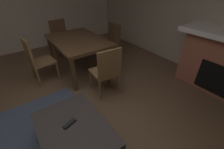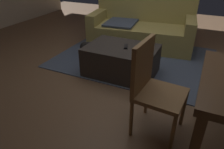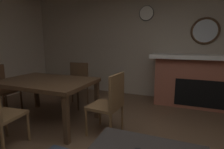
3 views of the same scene
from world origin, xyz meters
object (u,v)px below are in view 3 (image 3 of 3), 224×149
(fireplace, at_px, (202,81))
(dining_chair_east, at_px, (0,86))
(round_wall_mirror, at_px, (205,31))
(dining_chair_west, at_px, (110,101))
(dining_chair_south, at_px, (77,82))
(dining_table, at_px, (47,84))
(wall_clock, at_px, (146,13))

(fireplace, distance_m, dining_chair_east, 4.13)
(round_wall_mirror, xyz_separation_m, dining_chair_west, (1.36, 2.12, -1.09))
(dining_chair_east, distance_m, dining_chair_south, 1.48)
(dining_chair_east, distance_m, dining_chair_west, 2.34)
(dining_table, relative_size, wall_clock, 4.39)
(fireplace, relative_size, round_wall_mirror, 3.65)
(dining_chair_south, bearing_deg, wall_clock, -135.77)
(dining_table, bearing_deg, round_wall_mirror, -140.15)
(dining_table, height_order, dining_chair_south, dining_chair_south)
(round_wall_mirror, height_order, dining_chair_west, round_wall_mirror)
(fireplace, distance_m, dining_chair_south, 2.70)
(fireplace, xyz_separation_m, dining_chair_east, (3.70, 1.84, -0.04))
(fireplace, height_order, dining_table, fireplace)
(dining_table, distance_m, dining_chair_south, 0.92)
(dining_chair_east, relative_size, dining_chair_west, 1.00)
(fireplace, xyz_separation_m, dining_table, (2.53, 1.83, 0.10))
(fireplace, relative_size, wall_clock, 6.04)
(dining_table, height_order, dining_chair_east, dining_chair_east)
(fireplace, relative_size, dining_chair_east, 2.30)
(dining_table, relative_size, dining_chair_west, 1.67)
(round_wall_mirror, bearing_deg, dining_chair_south, 25.48)
(dining_chair_south, distance_m, dining_chair_west, 1.48)
(dining_chair_west, xyz_separation_m, wall_clock, (-0.07, -2.12, 1.54))
(dining_table, height_order, wall_clock, wall_clock)
(round_wall_mirror, distance_m, dining_table, 3.43)
(dining_chair_west, bearing_deg, wall_clock, -91.87)
(dining_chair_east, bearing_deg, fireplace, -153.61)
(dining_table, xyz_separation_m, wall_clock, (-1.24, -2.11, 1.40))
(round_wall_mirror, bearing_deg, wall_clock, 0.00)
(fireplace, distance_m, wall_clock, 2.00)
(fireplace, height_order, round_wall_mirror, round_wall_mirror)
(fireplace, xyz_separation_m, wall_clock, (1.29, -0.29, 1.50))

